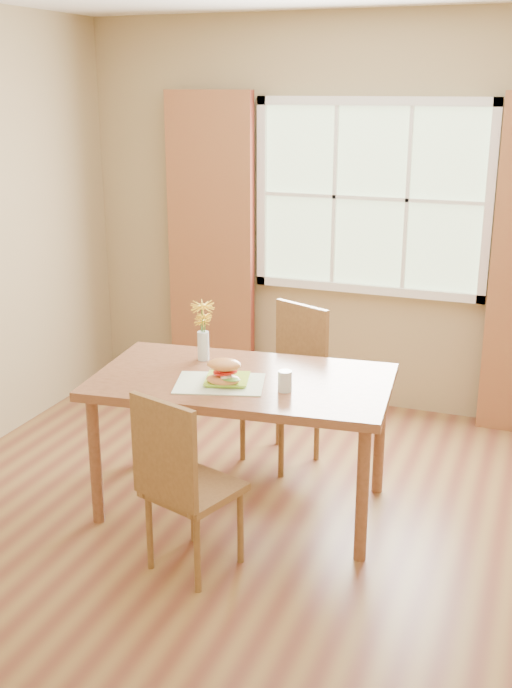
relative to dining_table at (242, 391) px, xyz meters
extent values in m
cube|color=brown|center=(0.26, -0.17, -0.69)|extent=(4.20, 3.80, 0.02)
cube|color=#9E885E|center=(0.26, 1.74, 0.67)|extent=(4.20, 0.02, 2.70)
cube|color=#9E885E|center=(0.26, -2.08, 0.67)|extent=(4.20, 0.02, 2.70)
cube|color=#B4D39F|center=(0.26, 1.71, 0.82)|extent=(1.50, 0.02, 1.20)
cube|color=white|center=(0.26, 1.68, 1.45)|extent=(1.62, 0.04, 0.06)
cube|color=white|center=(0.26, 1.68, 0.19)|extent=(1.62, 0.04, 0.06)
cube|color=white|center=(-0.52, 1.68, 0.82)|extent=(0.06, 0.04, 1.32)
cube|color=white|center=(1.04, 1.68, 0.82)|extent=(0.06, 0.04, 1.32)
cube|color=white|center=(0.26, 1.69, 0.82)|extent=(1.50, 0.03, 0.02)
cube|color=maroon|center=(-0.89, 1.61, 0.42)|extent=(0.65, 0.08, 2.20)
cube|color=brown|center=(0.00, 0.00, 0.05)|extent=(1.64, 1.03, 0.05)
cylinder|color=brown|center=(-0.66, -0.43, -0.33)|extent=(0.06, 0.06, 0.71)
cylinder|color=brown|center=(0.73, -0.29, -0.33)|extent=(0.06, 0.06, 0.71)
cylinder|color=brown|center=(-0.73, 0.29, -0.33)|extent=(0.06, 0.06, 0.71)
cylinder|color=brown|center=(0.66, 0.43, -0.33)|extent=(0.06, 0.06, 0.71)
cube|color=brown|center=(0.00, -0.62, -0.27)|extent=(0.48, 0.48, 0.04)
cube|color=brown|center=(-0.05, -0.78, -0.01)|extent=(0.37, 0.15, 0.49)
cylinder|color=brown|center=(-0.19, -0.72, -0.48)|extent=(0.03, 0.03, 0.39)
cylinder|color=brown|center=(0.10, -0.81, -0.48)|extent=(0.03, 0.03, 0.39)
cylinder|color=brown|center=(-0.10, -0.43, -0.48)|extent=(0.03, 0.03, 0.39)
cylinder|color=brown|center=(0.19, -0.52, -0.48)|extent=(0.03, 0.03, 0.39)
cube|color=brown|center=(0.00, 0.62, -0.25)|extent=(0.53, 0.53, 0.04)
cube|color=brown|center=(0.07, 0.79, 0.03)|extent=(0.38, 0.19, 0.52)
cylinder|color=brown|center=(-0.21, 0.54, -0.47)|extent=(0.03, 0.03, 0.41)
cylinder|color=brown|center=(0.08, 0.41, -0.47)|extent=(0.03, 0.03, 0.41)
cylinder|color=brown|center=(-0.08, 0.83, -0.47)|extent=(0.03, 0.03, 0.41)
cylinder|color=brown|center=(0.21, 0.70, -0.47)|extent=(0.03, 0.03, 0.41)
cube|color=beige|center=(-0.07, -0.13, 0.08)|extent=(0.52, 0.44, 0.01)
cube|color=#9EDA36|center=(-0.05, -0.10, 0.09)|extent=(0.27, 0.27, 0.01)
ellipsoid|color=#EBA350|center=(-0.04, -0.16, 0.12)|extent=(0.20, 0.15, 0.05)
ellipsoid|color=#4C8C2D|center=(0.01, -0.19, 0.13)|extent=(0.10, 0.07, 0.01)
cylinder|color=red|center=(-0.04, -0.16, 0.16)|extent=(0.09, 0.09, 0.01)
cylinder|color=red|center=(-0.01, -0.16, 0.16)|extent=(0.09, 0.09, 0.01)
ellipsoid|color=#EBA350|center=(-0.03, -0.16, 0.20)|extent=(0.20, 0.15, 0.06)
cylinder|color=silver|center=(0.27, -0.11, 0.13)|extent=(0.07, 0.07, 0.11)
cylinder|color=silver|center=(0.27, -0.11, 0.12)|extent=(0.06, 0.06, 0.09)
cylinder|color=silver|center=(-0.31, 0.19, 0.16)|extent=(0.07, 0.07, 0.16)
cylinder|color=silver|center=(-0.31, 0.19, 0.12)|extent=(0.06, 0.06, 0.08)
cylinder|color=#3D7028|center=(-0.31, 0.19, 0.23)|extent=(0.01, 0.01, 0.31)
cylinder|color=#3D7028|center=(-0.30, 0.19, 0.21)|extent=(0.01, 0.01, 0.25)
cylinder|color=#3D7028|center=(-0.32, 0.20, 0.19)|extent=(0.01, 0.01, 0.22)
camera|label=1|loc=(1.48, -3.70, 1.55)|focal=42.00mm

